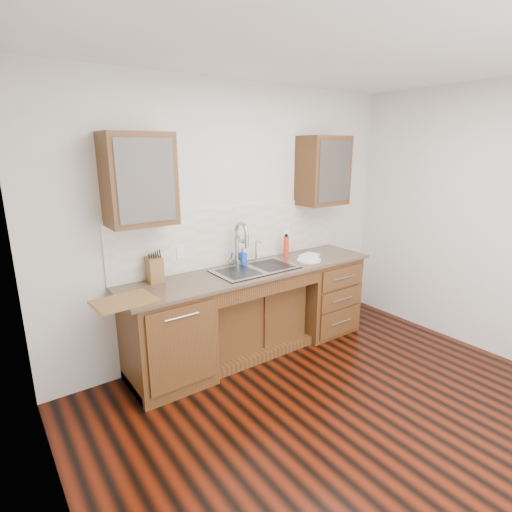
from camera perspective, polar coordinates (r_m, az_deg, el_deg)
ground at (r=3.48m, az=14.78°, el=-23.00°), size 4.00×3.50×0.10m
ceiling at (r=2.83m, az=19.12°, el=28.19°), size 4.00×3.50×0.10m
wall_back at (r=4.16m, az=-3.23°, el=5.17°), size 4.00×0.10×2.70m
wall_left at (r=1.82m, az=-28.22°, el=-10.40°), size 0.10×3.50×2.70m
wall_right at (r=4.62m, az=32.56°, el=3.79°), size 0.10×3.50×2.70m
base_cabinet_left at (r=3.72m, az=-12.57°, el=-11.26°), size 0.70×0.62×0.88m
base_cabinet_center at (r=4.24m, az=-1.04°, el=-8.77°), size 1.20×0.44×0.70m
base_cabinet_right at (r=4.71m, az=9.16°, el=-5.27°), size 0.70×0.62×0.88m
countertop at (r=3.97m, az=-0.21°, el=-2.08°), size 2.70×0.65×0.03m
backsplash at (r=4.14m, az=-2.75°, el=3.08°), size 2.70×0.02×0.59m
sink at (r=3.98m, az=-0.08°, el=-3.10°), size 0.84×0.46×0.19m
faucet at (r=4.04m, az=-2.79°, el=1.40°), size 0.04×0.04×0.40m
filter_tap at (r=4.21m, az=-0.00°, el=0.85°), size 0.02×0.02×0.24m
upper_cabinet_left at (r=3.44m, az=-16.41°, el=10.43°), size 0.55×0.34×0.75m
upper_cabinet_right at (r=4.59m, az=9.56°, el=11.91°), size 0.55×0.34×0.75m
outlet_left at (r=3.84m, az=-10.77°, el=0.55°), size 0.08×0.01×0.12m
outlet_right at (r=4.53m, az=4.27°, el=3.01°), size 0.08×0.01×0.12m
soap_bottle at (r=4.16m, az=-1.93°, el=0.06°), size 0.08×0.09×0.16m
water_bottle at (r=4.39m, az=4.32°, el=1.33°), size 0.08×0.08×0.23m
plate at (r=4.29m, az=7.57°, el=-0.57°), size 0.30×0.30×0.01m
dish_towel at (r=4.36m, az=7.62°, el=0.01°), size 0.24×0.20×0.03m
knife_block at (r=3.70m, az=-14.37°, el=-1.80°), size 0.14×0.21×0.23m
cutting_board at (r=3.30m, az=-18.33°, el=-6.14°), size 0.48×0.36×0.02m
cup_left_a at (r=3.43m, az=-17.34°, el=9.55°), size 0.15×0.15×0.11m
cup_left_b at (r=3.47m, az=-15.22°, el=9.70°), size 0.11×0.11×0.10m
cup_right_a at (r=4.54m, az=8.81°, el=11.20°), size 0.15×0.15×0.09m
cup_right_b at (r=4.70m, az=10.74°, el=11.27°), size 0.12×0.12×0.09m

